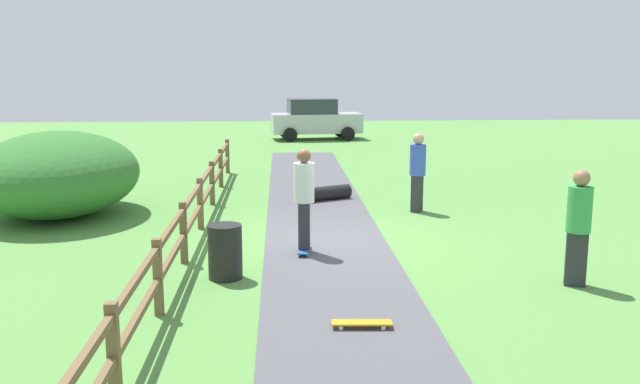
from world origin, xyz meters
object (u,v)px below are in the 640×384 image
Objects in this scene: bush_large at (58,174)px; bystander_blue at (418,168)px; bystander_green at (579,222)px; parked_car_silver at (315,119)px; skater_fallen at (322,193)px; trash_bin at (225,252)px; skateboard_loose at (362,323)px; skater_riding at (304,195)px.

bystander_blue is at bearing -0.31° from bush_large.
bystander_green is 22.26m from parked_car_silver.
bystander_green reaches higher than skater_fallen.
bush_large is at bearing 130.10° from trash_bin.
parked_car_silver reaches higher than skateboard_loose.
skater_riding reaches higher than bystander_blue.
parked_car_silver reaches higher than bystander_green.
skater_fallen is (1.98, 6.45, -0.25)m from trash_bin.
skateboard_loose is at bearing -49.84° from bush_large.
bystander_blue is at bearing 51.44° from skater_riding.
trash_bin is at bearing -107.07° from skater_fallen.
skater_fallen is 2.77m from bystander_blue.
bush_large is 2.35× the size of bystander_green.
skater_fallen is at bearing 72.93° from trash_bin.
bush_large is at bearing 149.77° from bystander_green.
skater_riding is (1.35, 1.43, 0.66)m from trash_bin.
trash_bin is 0.48× the size of bystander_green.
trash_bin is at bearing 172.91° from bystander_green.
bush_large is 11.34m from bystander_green.
bush_large reaches higher than bystander_green.
trash_bin reaches higher than skater_fallen.
trash_bin is at bearing -129.97° from bystander_blue.
skater_fallen is 8.78m from skateboard_loose.
bush_large reaches higher than parked_car_silver.
trash_bin is 0.21× the size of parked_car_silver.
bystander_blue is 1.01× the size of bystander_green.
skateboard_loose is 4.07m from bystander_green.
skateboard_loose is 23.72m from parked_car_silver.
bystander_blue reaches higher than skater_fallen.
skater_riding reaches higher than bystander_green.
bush_large is 17.70m from parked_car_silver.
bystander_green is (3.60, 1.63, 0.95)m from skateboard_loose.
skateboard_loose is at bearing -49.71° from trash_bin.
skater_riding reaches higher than parked_car_silver.
bush_large is at bearing -166.98° from skater_fallen.
trash_bin is 0.46× the size of skater_riding.
skater_riding is 4.74m from bystander_green.
skater_riding is 3.95m from skateboard_loose.
parked_car_silver is at bearing 87.75° from skater_fallen.
trash_bin is at bearing 130.29° from skateboard_loose.
bush_large is 2.26× the size of skater_riding.
skater_riding is at bearing -93.51° from parked_car_silver.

